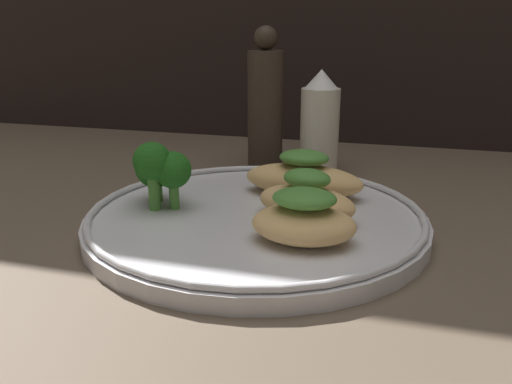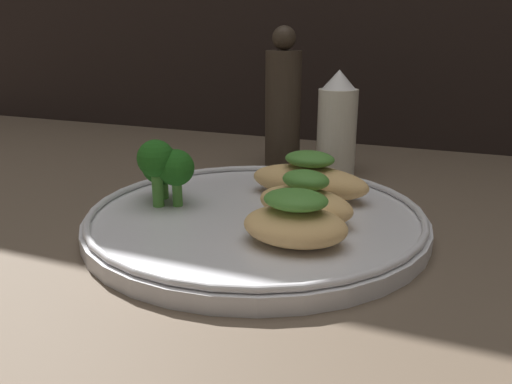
# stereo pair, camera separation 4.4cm
# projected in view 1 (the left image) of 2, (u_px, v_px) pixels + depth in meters

# --- Properties ---
(ground_plane) EXTENTS (1.80, 1.80, 0.01)m
(ground_plane) POSITION_uv_depth(u_px,v_px,m) (256.00, 233.00, 0.46)
(ground_plane) COLOR brown
(plate) EXTENTS (0.30, 0.30, 0.02)m
(plate) POSITION_uv_depth(u_px,v_px,m) (256.00, 217.00, 0.45)
(plate) COLOR silver
(plate) RESTS_ON ground_plane
(grilled_meat_front) EXTENTS (0.08, 0.06, 0.04)m
(grilled_meat_front) POSITION_uv_depth(u_px,v_px,m) (304.00, 220.00, 0.38)
(grilled_meat_front) COLOR tan
(grilled_meat_front) RESTS_ON plate
(grilled_meat_middle) EXTENTS (0.10, 0.07, 0.04)m
(grilled_meat_middle) POSITION_uv_depth(u_px,v_px,m) (306.00, 200.00, 0.43)
(grilled_meat_middle) COLOR tan
(grilled_meat_middle) RESTS_ON plate
(grilled_meat_back) EXTENTS (0.12, 0.07, 0.05)m
(grilled_meat_back) POSITION_uv_depth(u_px,v_px,m) (303.00, 178.00, 0.49)
(grilled_meat_back) COLOR tan
(grilled_meat_back) RESTS_ON plate
(broccoli_bunch) EXTENTS (0.06, 0.06, 0.06)m
(broccoli_bunch) POSITION_uv_depth(u_px,v_px,m) (159.00, 168.00, 0.46)
(broccoli_bunch) COLOR #4C8E38
(broccoli_bunch) RESTS_ON plate
(sauce_bottle) EXTENTS (0.05, 0.05, 0.13)m
(sauce_bottle) POSITION_uv_depth(u_px,v_px,m) (320.00, 124.00, 0.62)
(sauce_bottle) COLOR silver
(sauce_bottle) RESTS_ON ground_plane
(pepper_grinder) EXTENTS (0.05, 0.05, 0.18)m
(pepper_grinder) POSITION_uv_depth(u_px,v_px,m) (265.00, 105.00, 0.63)
(pepper_grinder) COLOR #382D23
(pepper_grinder) RESTS_ON ground_plane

